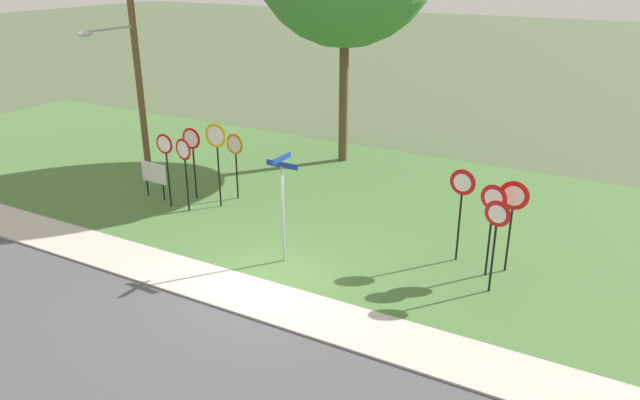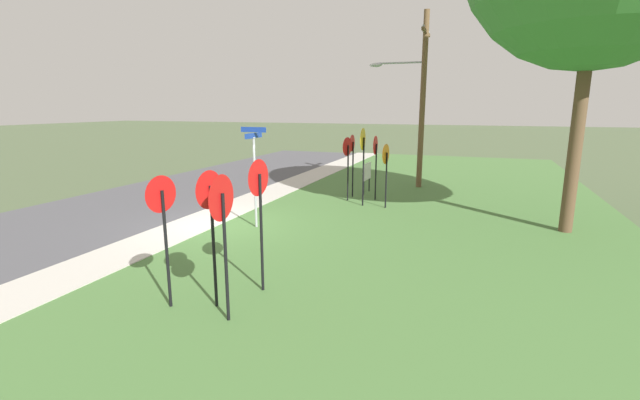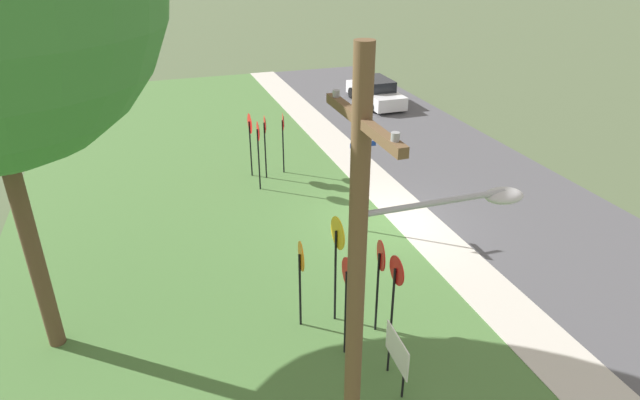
{
  "view_description": "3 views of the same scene",
  "coord_description": "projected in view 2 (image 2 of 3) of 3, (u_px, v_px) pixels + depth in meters",
  "views": [
    {
      "loc": [
        7.83,
        -11.24,
        7.67
      ],
      "look_at": [
        -0.05,
        2.91,
        1.22
      ],
      "focal_mm": 34.23,
      "sensor_mm": 36.0,
      "label": 1
    },
    {
      "loc": [
        11.02,
        7.3,
        3.59
      ],
      "look_at": [
        0.61,
        3.5,
        1.2
      ],
      "focal_mm": 24.39,
      "sensor_mm": 36.0,
      "label": 2
    },
    {
      "loc": [
        -14.08,
        7.2,
        8.57
      ],
      "look_at": [
        -0.78,
        2.71,
        1.63
      ],
      "focal_mm": 30.41,
      "sensor_mm": 36.0,
      "label": 3
    }
  ],
  "objects": [
    {
      "name": "notice_board",
      "position": [
        367.0,
        173.0,
        18.11
      ],
      "size": [
        1.1,
        0.09,
        1.25
      ],
      "rotation": [
        0.0,
        0.0,
        -0.05
      ],
      "color": "black",
      "rests_on": "grass_median"
    },
    {
      "name": "stop_sign_far_left",
      "position": [
        376.0,
        154.0,
        16.58
      ],
      "size": [
        0.71,
        0.09,
        2.47
      ],
      "rotation": [
        0.0,
        0.0,
        0.01
      ],
      "color": "black",
      "rests_on": "grass_median"
    },
    {
      "name": "yield_sign_far_left",
      "position": [
        162.0,
        211.0,
        7.53
      ],
      "size": [
        0.65,
        0.15,
        2.4
      ],
      "rotation": [
        0.0,
        0.0,
        -0.19
      ],
      "color": "black",
      "rests_on": "grass_median"
    },
    {
      "name": "yield_sign_near_left",
      "position": [
        259.0,
        194.0,
        8.2
      ],
      "size": [
        0.7,
        0.12,
        2.59
      ],
      "rotation": [
        0.0,
        0.0,
        -0.08
      ],
      "color": "black",
      "rests_on": "grass_median"
    },
    {
      "name": "grass_median",
      "position": [
        418.0,
        247.0,
        11.31
      ],
      "size": [
        44.0,
        12.0,
        0.04
      ],
      "primitive_type": "cube",
      "color": "#477038",
      "rests_on": "ground_plane"
    },
    {
      "name": "ground_plane",
      "position": [
        220.0,
        226.0,
        13.32
      ],
      "size": [
        160.0,
        160.0,
        0.0
      ],
      "primitive_type": "plane",
      "color": "#4C5B3D"
    },
    {
      "name": "yield_sign_near_right",
      "position": [
        210.0,
        207.0,
        7.52
      ],
      "size": [
        0.67,
        0.13,
        2.49
      ],
      "rotation": [
        0.0,
        0.0,
        -0.12
      ],
      "color": "black",
      "rests_on": "grass_median"
    },
    {
      "name": "stop_sign_near_left",
      "position": [
        363.0,
        149.0,
        15.5
      ],
      "size": [
        0.78,
        0.1,
        2.8
      ],
      "rotation": [
        0.0,
        0.0,
        0.04
      ],
      "color": "black",
      "rests_on": "grass_median"
    },
    {
      "name": "yield_sign_far_right",
      "position": [
        222.0,
        213.0,
        7.0
      ],
      "size": [
        0.76,
        0.1,
        2.5
      ],
      "rotation": [
        0.0,
        0.0,
        0.02
      ],
      "color": "black",
      "rests_on": "grass_median"
    },
    {
      "name": "sidewalk_strip",
      "position": [
        198.0,
        223.0,
        13.58
      ],
      "size": [
        44.0,
        1.6,
        0.06
      ],
      "primitive_type": "cube",
      "color": "#BCB7AD",
      "rests_on": "ground_plane"
    },
    {
      "name": "utility_pole",
      "position": [
        418.0,
        94.0,
        18.83
      ],
      "size": [
        2.1,
        2.51,
        7.51
      ],
      "color": "brown",
      "rests_on": "grass_median"
    },
    {
      "name": "stop_sign_far_center",
      "position": [
        352.0,
        153.0,
        17.15
      ],
      "size": [
        0.65,
        0.09,
        2.47
      ],
      "rotation": [
        0.0,
        0.0,
        -0.0
      ],
      "color": "black",
      "rests_on": "grass_median"
    },
    {
      "name": "stop_sign_near_right",
      "position": [
        386.0,
        162.0,
        15.23
      ],
      "size": [
        0.7,
        0.12,
        2.28
      ],
      "rotation": [
        0.0,
        0.0,
        -0.11
      ],
      "color": "black",
      "rests_on": "grass_median"
    },
    {
      "name": "street_name_post",
      "position": [
        255.0,
        169.0,
        12.72
      ],
      "size": [
        0.96,
        0.82,
        2.98
      ],
      "rotation": [
        0.0,
        0.0,
        -0.02
      ],
      "color": "#9EA0A8",
      "rests_on": "grass_median"
    },
    {
      "name": "stop_sign_far_right",
      "position": [
        347.0,
        155.0,
        16.45
      ],
      "size": [
        0.69,
        0.15,
        2.42
      ],
      "rotation": [
        0.0,
        0.0,
        -0.18
      ],
      "color": "black",
      "rests_on": "grass_median"
    },
    {
      "name": "road_asphalt",
      "position": [
        100.0,
        213.0,
        14.93
      ],
      "size": [
        44.0,
        6.4,
        0.01
      ],
      "primitive_type": "cube",
      "color": "#4C4C51",
      "rests_on": "ground_plane"
    }
  ]
}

